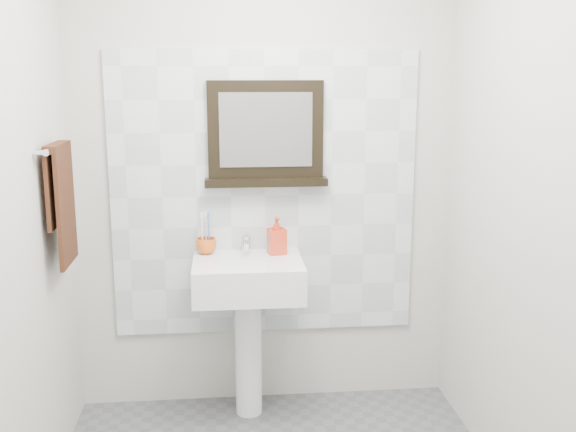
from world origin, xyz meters
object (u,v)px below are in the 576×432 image
object	(u,v)px
pedestal_sink	(248,294)
hand_towel	(61,195)
toothbrush_cup	(206,246)
framed_mirror	(266,136)
soap_dispenser	(277,235)

from	to	relation	value
pedestal_sink	hand_towel	xyz separation A→B (m)	(-0.84, -0.22, 0.57)
toothbrush_cup	framed_mirror	size ratio (longest dim) A/B	0.17
toothbrush_cup	framed_mirror	xyz separation A→B (m)	(0.32, 0.05, 0.56)
pedestal_sink	toothbrush_cup	xyz separation A→B (m)	(-0.21, 0.14, 0.23)
hand_towel	framed_mirror	bearing A→B (deg)	23.45
framed_mirror	hand_towel	distance (m)	1.05
toothbrush_cup	hand_towel	distance (m)	0.80
soap_dispenser	pedestal_sink	bearing A→B (deg)	-157.31
framed_mirror	hand_towel	world-z (taller)	framed_mirror
pedestal_sink	framed_mirror	bearing A→B (deg)	59.93
pedestal_sink	toothbrush_cup	size ratio (longest dim) A/B	9.12
soap_dispenser	framed_mirror	bearing A→B (deg)	109.87
pedestal_sink	hand_towel	size ratio (longest dim) A/B	1.75
soap_dispenser	hand_towel	world-z (taller)	hand_towel
framed_mirror	toothbrush_cup	bearing A→B (deg)	-171.17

